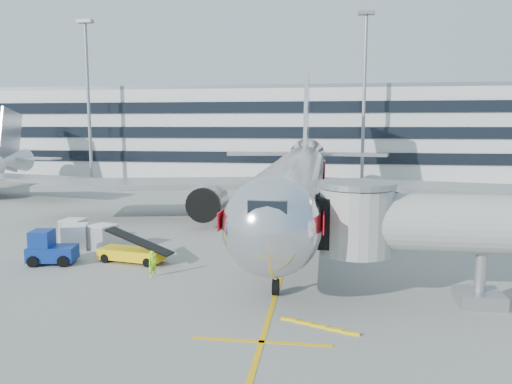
# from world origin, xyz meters

# --- Properties ---
(ground) EXTENTS (180.00, 180.00, 0.00)m
(ground) POSITION_xyz_m (0.00, 0.00, 0.00)
(ground) COLOR gray
(ground) RESTS_ON ground
(lead_in_line) EXTENTS (0.25, 70.00, 0.01)m
(lead_in_line) POSITION_xyz_m (0.00, 10.00, 0.01)
(lead_in_line) COLOR #F2B10C
(lead_in_line) RESTS_ON ground
(stop_bar) EXTENTS (6.00, 0.25, 0.01)m
(stop_bar) POSITION_xyz_m (0.00, -14.00, 0.01)
(stop_bar) COLOR #F2B10C
(stop_bar) RESTS_ON ground
(main_jet) EXTENTS (50.95, 48.70, 16.06)m
(main_jet) POSITION_xyz_m (0.00, 11.72, 4.23)
(main_jet) COLOR silver
(main_jet) RESTS_ON ground
(terminal) EXTENTS (150.00, 24.25, 15.60)m
(terminal) POSITION_xyz_m (0.00, 57.95, 7.80)
(terminal) COLOR silver
(terminal) RESTS_ON ground
(light_mast_west) EXTENTS (2.40, 1.20, 25.45)m
(light_mast_west) POSITION_xyz_m (-35.00, 42.00, 14.88)
(light_mast_west) COLOR gray
(light_mast_west) RESTS_ON ground
(light_mast_centre) EXTENTS (2.40, 1.20, 25.45)m
(light_mast_centre) POSITION_xyz_m (8.00, 42.00, 14.88)
(light_mast_centre) COLOR gray
(light_mast_centre) RESTS_ON ground
(belt_loader) EXTENTS (4.78, 2.41, 2.23)m
(belt_loader) POSITION_xyz_m (-10.25, -2.78, 0.63)
(belt_loader) COLOR yellow
(belt_loader) RESTS_ON ground
(baggage_tug) EXTENTS (3.27, 2.37, 2.26)m
(baggage_tug) POSITION_xyz_m (-15.52, -3.93, 0.98)
(baggage_tug) COLOR navy
(baggage_tug) RESTS_ON ground
(cargo_container_left) EXTENTS (2.21, 2.21, 1.86)m
(cargo_container_left) POSITION_xyz_m (-15.75, -0.00, 0.94)
(cargo_container_left) COLOR silver
(cargo_container_left) RESTS_ON ground
(cargo_container_right) EXTENTS (1.70, 1.70, 1.76)m
(cargo_container_right) POSITION_xyz_m (-17.22, 2.47, 0.88)
(cargo_container_right) COLOR silver
(cargo_container_right) RESTS_ON ground
(cargo_container_front) EXTENTS (2.18, 2.18, 1.81)m
(cargo_container_front) POSITION_xyz_m (-13.80, 0.38, 0.91)
(cargo_container_front) COLOR silver
(cargo_container_front) RESTS_ON ground
(ramp_worker) EXTENTS (0.67, 0.69, 1.60)m
(ramp_worker) POSITION_xyz_m (-7.74, -5.74, 0.80)
(ramp_worker) COLOR #9EFE1A
(ramp_worker) RESTS_ON ground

